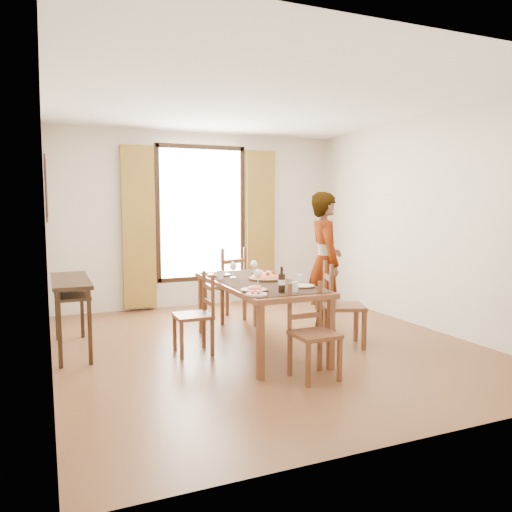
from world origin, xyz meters
name	(u,v)px	position (x,y,z in m)	size (l,w,h in m)	color
ground	(265,345)	(0.00, 0.00, 0.00)	(5.00, 5.00, 0.00)	#56331B
room_shell	(260,209)	(0.00, 0.13, 1.54)	(4.60, 5.10, 2.74)	beige
console_table	(71,289)	(-2.03, 0.60, 0.68)	(0.38, 1.20, 0.80)	black
dining_table	(258,287)	(-0.13, -0.10, 0.69)	(0.86, 1.96, 0.76)	brown
chair_west	(196,316)	(-0.81, 0.01, 0.40)	(0.39, 0.39, 0.87)	brown
chair_north	(226,287)	(0.00, 1.30, 0.47)	(0.57, 0.57, 1.02)	brown
chair_south	(313,335)	(-0.03, -1.14, 0.40)	(0.40, 0.40, 0.87)	brown
chair_east	(341,307)	(0.77, -0.37, 0.44)	(0.54, 0.54, 0.95)	brown
man	(325,262)	(0.96, 0.32, 0.87)	(0.56, 0.72, 1.75)	gray
plate_sw	(255,288)	(-0.40, -0.64, 0.78)	(0.27, 0.27, 0.05)	silver
plate_se	(302,284)	(0.13, -0.62, 0.78)	(0.27, 0.27, 0.05)	silver
plate_nw	(219,273)	(-0.38, 0.48, 0.78)	(0.27, 0.27, 0.05)	silver
plate_ne	(262,271)	(0.16, 0.46, 0.78)	(0.27, 0.27, 0.05)	silver
pasta_platter	(266,275)	(0.00, -0.03, 0.81)	(0.40, 0.40, 0.10)	red
caprese_plate	(257,293)	(-0.47, -0.85, 0.78)	(0.20, 0.20, 0.04)	silver
wine_glass_a	(258,278)	(-0.27, -0.41, 0.85)	(0.08, 0.08, 0.18)	white
wine_glass_b	(254,268)	(-0.01, 0.31, 0.85)	(0.08, 0.08, 0.18)	white
wine_glass_c	(233,270)	(-0.29, 0.26, 0.85)	(0.08, 0.08, 0.18)	white
tumbler_a	(299,279)	(0.21, -0.42, 0.81)	(0.07, 0.07, 0.10)	silver
tumbler_b	(220,275)	(-0.46, 0.22, 0.81)	(0.07, 0.07, 0.10)	silver
tumbler_c	(295,287)	(-0.07, -0.85, 0.81)	(0.07, 0.07, 0.10)	silver
wine_bottle	(282,280)	(-0.20, -0.82, 0.88)	(0.07, 0.07, 0.25)	black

